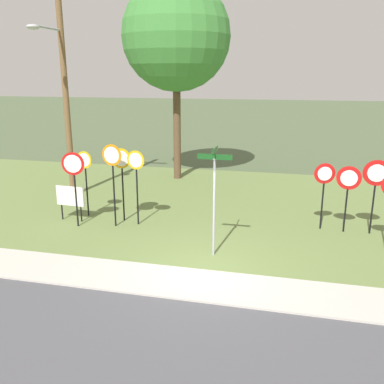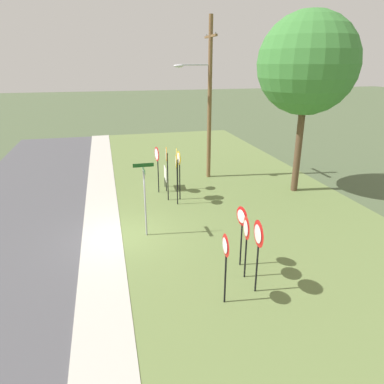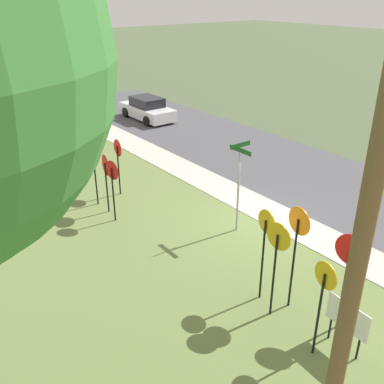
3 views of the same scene
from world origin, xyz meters
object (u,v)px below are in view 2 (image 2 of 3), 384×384
object	(u,v)px
stop_sign_near_right	(157,160)
utility_pole	(207,95)
stop_sign_far_left	(179,165)
oak_tree_left	(307,64)
yield_sign_far_left	(246,233)
yield_sign_near_left	(241,223)
stop_sign_near_left	(177,160)
yield_sign_far_right	(225,253)
street_name_post	(145,194)
stop_sign_far_right	(167,162)
notice_board	(165,175)
stop_sign_far_center	(177,169)
yield_sign_near_right	(258,240)

from	to	relation	value
stop_sign_near_right	utility_pole	world-z (taller)	utility_pole
stop_sign_far_left	oak_tree_left	bearing A→B (deg)	86.07
yield_sign_far_left	utility_pole	bearing A→B (deg)	178.52
yield_sign_near_left	yield_sign_far_left	xyz separation A→B (m)	(0.73, -0.13, -0.02)
stop_sign_near_left	oak_tree_left	xyz separation A→B (m)	(1.66, 6.38, 4.97)
yield_sign_far_right	street_name_post	world-z (taller)	street_name_post
stop_sign_near_left	yield_sign_far_left	xyz separation A→B (m)	(8.95, 0.41, -0.07)
yield_sign_near_left	stop_sign_near_right	bearing A→B (deg)	-178.77
stop_sign_far_right	notice_board	world-z (taller)	stop_sign_far_right
yield_sign_near_left	yield_sign_far_left	distance (m)	0.74
stop_sign_far_center	oak_tree_left	distance (m)	8.38
stop_sign_near_left	utility_pole	distance (m)	4.39
stop_sign_far_center	yield_sign_far_right	world-z (taller)	stop_sign_far_center
yield_sign_far_left	yield_sign_far_right	size ratio (longest dim) A/B	0.97
stop_sign_far_left	street_name_post	distance (m)	4.23
stop_sign_far_right	utility_pole	size ratio (longest dim) A/B	0.31
stop_sign_near_right	stop_sign_far_right	size ratio (longest dim) A/B	0.91
stop_sign_far_center	street_name_post	bearing A→B (deg)	-24.49
yield_sign_far_right	stop_sign_near_right	bearing A→B (deg)	-174.79
stop_sign_far_center	notice_board	xyz separation A→B (m)	(-2.42, -0.16, -1.02)
stop_sign_far_center	utility_pole	distance (m)	5.75
yield_sign_near_right	utility_pole	distance (m)	12.21
yield_sign_far_right	oak_tree_left	distance (m)	12.03
stop_sign_near_left	stop_sign_near_right	size ratio (longest dim) A/B	0.93
stop_sign_far_center	oak_tree_left	size ratio (longest dim) A/B	0.28
stop_sign_near_right	stop_sign_far_left	world-z (taller)	stop_sign_far_left
yield_sign_far_right	stop_sign_far_left	bearing A→B (deg)	179.43
stop_sign_far_left	stop_sign_far_right	size ratio (longest dim) A/B	0.92
yield_sign_near_left	yield_sign_near_right	distance (m)	1.56
stop_sign_near_left	notice_board	bearing A→B (deg)	-107.51
yield_sign_far_right	utility_pole	xyz separation A→B (m)	(-11.93, 2.92, 3.29)
yield_sign_far_left	yield_sign_far_right	world-z (taller)	yield_sign_far_right
stop_sign_far_right	yield_sign_near_right	bearing A→B (deg)	16.01
stop_sign_far_right	yield_sign_near_left	bearing A→B (deg)	18.70
yield_sign_near_left	yield_sign_near_right	xyz separation A→B (m)	(1.55, -0.10, 0.17)
stop_sign_far_left	street_name_post	bearing A→B (deg)	-33.28
stop_sign_far_center	notice_board	world-z (taller)	stop_sign_far_center
stop_sign_far_right	utility_pole	world-z (taller)	utility_pole
stop_sign_near_left	stop_sign_far_center	world-z (taller)	stop_sign_far_center
street_name_post	stop_sign_far_right	bearing A→B (deg)	157.10
stop_sign_far_left	stop_sign_far_right	bearing A→B (deg)	-98.07
yield_sign_near_right	yield_sign_far_right	bearing A→B (deg)	-71.98
yield_sign_near_right	stop_sign_far_left	bearing A→B (deg)	-171.31
oak_tree_left	yield_sign_near_left	bearing A→B (deg)	-41.66
stop_sign_near_right	oak_tree_left	world-z (taller)	oak_tree_left
yield_sign_near_left	stop_sign_far_center	bearing A→B (deg)	178.83
stop_sign_near_right	stop_sign_far_center	size ratio (longest dim) A/B	0.99
stop_sign_far_right	oak_tree_left	world-z (taller)	oak_tree_left
yield_sign_far_right	notice_board	world-z (taller)	yield_sign_far_right
stop_sign_far_left	notice_board	xyz separation A→B (m)	(-1.80, -0.42, -1.04)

